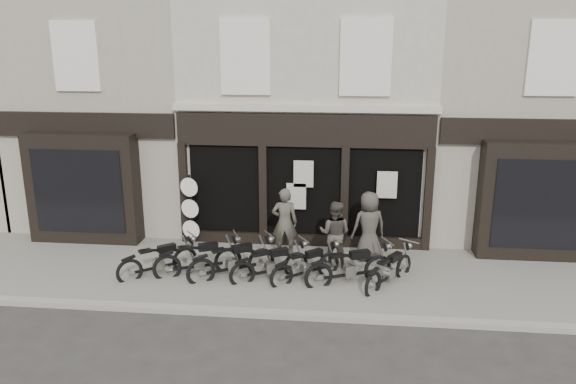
# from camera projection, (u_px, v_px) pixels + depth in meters

# --- Properties ---
(ground_plane) EXTENTS (90.00, 90.00, 0.00)m
(ground_plane) POSITION_uv_depth(u_px,v_px,m) (294.00, 292.00, 13.47)
(ground_plane) COLOR #2D2B28
(ground_plane) RESTS_ON ground
(pavement) EXTENTS (30.00, 4.20, 0.12)m
(pavement) POSITION_uv_depth(u_px,v_px,m) (297.00, 275.00, 14.32)
(pavement) COLOR slate
(pavement) RESTS_ON ground_plane
(kerb) EXTENTS (30.00, 0.25, 0.13)m
(kerb) POSITION_uv_depth(u_px,v_px,m) (289.00, 315.00, 12.26)
(kerb) COLOR gray
(kerb) RESTS_ON ground_plane
(central_building) EXTENTS (7.30, 6.22, 8.34)m
(central_building) POSITION_uv_depth(u_px,v_px,m) (311.00, 96.00, 18.07)
(central_building) COLOR #BEB3A3
(central_building) RESTS_ON ground
(neighbour_left) EXTENTS (5.60, 6.73, 8.34)m
(neighbour_left) POSITION_uv_depth(u_px,v_px,m) (121.00, 95.00, 18.66)
(neighbour_left) COLOR gray
(neighbour_left) RESTS_ON ground
(neighbour_right) EXTENTS (5.60, 6.73, 8.34)m
(neighbour_right) POSITION_uv_depth(u_px,v_px,m) (515.00, 99.00, 17.40)
(neighbour_right) COLOR gray
(neighbour_right) RESTS_ON ground
(motorcycle_0) EXTENTS (1.80, 1.53, 1.02)m
(motorcycle_0) POSITION_uv_depth(u_px,v_px,m) (159.00, 263.00, 14.19)
(motorcycle_0) COLOR black
(motorcycle_0) RESTS_ON ground
(motorcycle_1) EXTENTS (2.12, 1.21, 1.09)m
(motorcycle_1) POSITION_uv_depth(u_px,v_px,m) (199.00, 262.00, 14.20)
(motorcycle_1) COLOR black
(motorcycle_1) RESTS_ON ground
(motorcycle_2) EXTENTS (2.10, 1.44, 1.11)m
(motorcycle_2) POSITION_uv_depth(u_px,v_px,m) (233.00, 264.00, 14.02)
(motorcycle_2) COLOR black
(motorcycle_2) RESTS_ON ground
(motorcycle_3) EXTENTS (1.91, 1.32, 1.02)m
(motorcycle_3) POSITION_uv_depth(u_px,v_px,m) (271.00, 267.00, 13.95)
(motorcycle_3) COLOR black
(motorcycle_3) RESTS_ON ground
(motorcycle_4) EXTENTS (1.74, 1.49, 0.99)m
(motorcycle_4) POSITION_uv_depth(u_px,v_px,m) (306.00, 268.00, 13.91)
(motorcycle_4) COLOR black
(motorcycle_4) RESTS_ON ground
(motorcycle_5) EXTENTS (2.15, 1.21, 1.10)m
(motorcycle_5) POSITION_uv_depth(u_px,v_px,m) (350.00, 270.00, 13.68)
(motorcycle_5) COLOR black
(motorcycle_5) RESTS_ON ground
(motorcycle_6) EXTENTS (1.39, 1.79, 0.98)m
(motorcycle_6) POSITION_uv_depth(u_px,v_px,m) (389.00, 273.00, 13.63)
(motorcycle_6) COLOR black
(motorcycle_6) RESTS_ON ground
(man_left) EXTENTS (0.73, 0.50, 1.92)m
(man_left) POSITION_uv_depth(u_px,v_px,m) (285.00, 222.00, 15.16)
(man_left) COLOR #47443A
(man_left) RESTS_ON pavement
(man_centre) EXTENTS (0.98, 0.84, 1.74)m
(man_centre) POSITION_uv_depth(u_px,v_px,m) (335.00, 233.00, 14.57)
(man_centre) COLOR #423B35
(man_centre) RESTS_ON pavement
(man_right) EXTENTS (1.08, 0.89, 1.89)m
(man_right) POSITION_uv_depth(u_px,v_px,m) (369.00, 226.00, 14.89)
(man_right) COLOR #403C35
(man_right) RESTS_ON pavement
(advert_sign_post) EXTENTS (0.53, 0.35, 2.22)m
(advert_sign_post) POSITION_uv_depth(u_px,v_px,m) (191.00, 214.00, 15.86)
(advert_sign_post) COLOR black
(advert_sign_post) RESTS_ON ground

